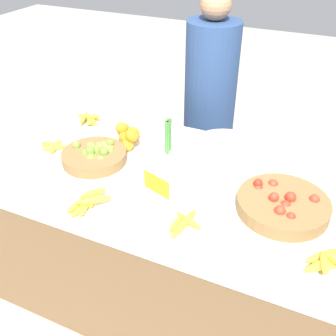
# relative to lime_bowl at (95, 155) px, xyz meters

# --- Properties ---
(ground_plane) EXTENTS (12.00, 12.00, 0.00)m
(ground_plane) POSITION_rel_lime_bowl_xyz_m (0.40, 0.03, -0.83)
(ground_plane) COLOR #ADA599
(market_table) EXTENTS (1.89, 1.03, 0.79)m
(market_table) POSITION_rel_lime_bowl_xyz_m (0.40, 0.03, -0.43)
(market_table) COLOR brown
(market_table) RESTS_ON ground_plane
(lime_bowl) EXTENTS (0.33, 0.33, 0.10)m
(lime_bowl) POSITION_rel_lime_bowl_xyz_m (0.00, 0.00, 0.00)
(lime_bowl) COLOR olive
(lime_bowl) RESTS_ON market_table
(tomato_basket) EXTENTS (0.39, 0.39, 0.10)m
(tomato_basket) POSITION_rel_lime_bowl_xyz_m (0.95, -0.00, 0.00)
(tomato_basket) COLOR olive
(tomato_basket) RESTS_ON market_table
(orange_pile) EXTENTS (0.20, 0.20, 0.13)m
(orange_pile) POSITION_rel_lime_bowl_xyz_m (0.06, 0.23, 0.01)
(orange_pile) COLOR orange
(orange_pile) RESTS_ON market_table
(metal_bowl) EXTENTS (0.38, 0.38, 0.08)m
(metal_bowl) POSITION_rel_lime_bowl_xyz_m (0.61, 0.29, 0.01)
(metal_bowl) COLOR #B7B7BF
(metal_bowl) RESTS_ON market_table
(price_sign) EXTENTS (0.15, 0.05, 0.09)m
(price_sign) POSITION_rel_lime_bowl_xyz_m (0.41, -0.11, 0.01)
(price_sign) COLOR orange
(price_sign) RESTS_ON market_table
(veg_bundle) EXTENTS (0.03, 0.06, 0.19)m
(veg_bundle) POSITION_rel_lime_bowl_xyz_m (0.31, 0.23, 0.06)
(veg_bundle) COLOR #428438
(veg_bundle) RESTS_ON market_table
(banana_bunch_middle_left) EXTENTS (0.15, 0.14, 0.04)m
(banana_bunch_middle_left) POSITION_rel_lime_bowl_xyz_m (-0.27, 0.01, -0.02)
(banana_bunch_middle_left) COLOR gold
(banana_bunch_middle_left) RESTS_ON market_table
(banana_bunch_front_right) EXTENTS (0.16, 0.21, 0.06)m
(banana_bunch_front_right) POSITION_rel_lime_bowl_xyz_m (0.17, -0.32, -0.01)
(banana_bunch_front_right) COLOR gold
(banana_bunch_front_right) RESTS_ON market_table
(banana_bunch_middle_right) EXTENTS (0.16, 0.18, 0.06)m
(banana_bunch_middle_right) POSITION_rel_lime_bowl_xyz_m (-0.27, 0.35, -0.01)
(banana_bunch_middle_right) COLOR gold
(banana_bunch_middle_right) RESTS_ON market_table
(banana_bunch_front_center) EXTENTS (0.14, 0.20, 0.03)m
(banana_bunch_front_center) POSITION_rel_lime_bowl_xyz_m (0.61, -0.27, -0.02)
(banana_bunch_front_center) COLOR gold
(banana_bunch_front_center) RESTS_ON market_table
(banana_bunch_back_center) EXTENTS (0.18, 0.18, 0.06)m
(banana_bunch_back_center) POSITION_rel_lime_bowl_xyz_m (1.16, -0.26, -0.01)
(banana_bunch_back_center) COLOR gold
(banana_bunch_back_center) RESTS_ON market_table
(vendor_person) EXTENTS (0.34, 0.34, 1.50)m
(vendor_person) POSITION_rel_lime_bowl_xyz_m (0.29, 0.96, -0.14)
(vendor_person) COLOR navy
(vendor_person) RESTS_ON ground_plane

